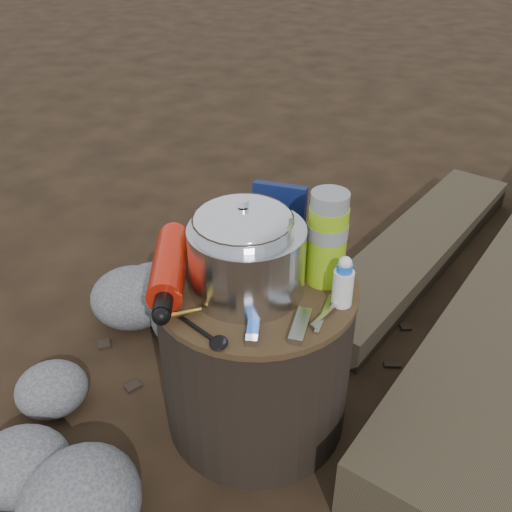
% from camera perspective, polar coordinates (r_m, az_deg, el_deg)
% --- Properties ---
extents(ground, '(60.00, 60.00, 0.00)m').
position_cam_1_polar(ground, '(1.51, -0.00, -15.38)').
color(ground, black).
rests_on(ground, ground).
extents(stump, '(0.44, 0.44, 0.41)m').
position_cam_1_polar(stump, '(1.36, -0.00, -9.76)').
color(stump, black).
rests_on(stump, ground).
extents(rock_ring, '(0.42, 0.91, 0.18)m').
position_cam_1_polar(rock_ring, '(1.54, -13.48, -10.48)').
color(rock_ring, '#57575B').
rests_on(rock_ring, ground).
extents(log_small, '(0.78, 1.19, 0.10)m').
position_cam_1_polar(log_small, '(2.08, 15.64, 0.64)').
color(log_small, '#362E21').
rests_on(log_small, ground).
extents(foil_windscreen, '(0.24, 0.24, 0.15)m').
position_cam_1_polar(foil_windscreen, '(1.18, -0.90, -0.33)').
color(foil_windscreen, silver).
rests_on(foil_windscreen, stump).
extents(camping_pot, '(0.20, 0.20, 0.20)m').
position_cam_1_polar(camping_pot, '(1.17, -1.25, 0.80)').
color(camping_pot, white).
rests_on(camping_pot, stump).
extents(fuel_bottle, '(0.13, 0.31, 0.07)m').
position_cam_1_polar(fuel_bottle, '(1.24, -8.63, -1.00)').
color(fuel_bottle, red).
rests_on(fuel_bottle, stump).
extents(thermos, '(0.08, 0.08, 0.21)m').
position_cam_1_polar(thermos, '(1.20, 7.09, 1.72)').
color(thermos, '#8ABC14').
rests_on(thermos, stump).
extents(travel_mug, '(0.07, 0.07, 0.10)m').
position_cam_1_polar(travel_mug, '(1.30, 6.88, 1.70)').
color(travel_mug, black).
rests_on(travel_mug, stump).
extents(stuff_sack, '(0.15, 0.12, 0.10)m').
position_cam_1_polar(stuff_sack, '(1.35, -2.84, 3.18)').
color(stuff_sack, '#BA861A').
rests_on(stuff_sack, stump).
extents(food_pouch, '(0.13, 0.05, 0.16)m').
position_cam_1_polar(food_pouch, '(1.32, 2.25, 3.89)').
color(food_pouch, '#0C1646').
rests_on(food_pouch, stump).
extents(lighter, '(0.03, 0.09, 0.02)m').
position_cam_1_polar(lighter, '(1.12, -0.25, -6.90)').
color(lighter, blue).
rests_on(lighter, stump).
extents(multitool, '(0.04, 0.10, 0.01)m').
position_cam_1_polar(multitool, '(1.12, 4.43, -6.93)').
color(multitool, '#B3B2B8').
rests_on(multitool, stump).
extents(pot_grabber, '(0.07, 0.13, 0.01)m').
position_cam_1_polar(pot_grabber, '(1.16, 6.80, -5.59)').
color(pot_grabber, '#B3B2B8').
rests_on(pot_grabber, stump).
extents(spork, '(0.13, 0.10, 0.01)m').
position_cam_1_polar(spork, '(1.12, -5.94, -7.10)').
color(spork, black).
rests_on(spork, stump).
extents(squeeze_bottle, '(0.04, 0.04, 0.10)m').
position_cam_1_polar(squeeze_bottle, '(1.17, 8.67, -2.73)').
color(squeeze_bottle, white).
rests_on(squeeze_bottle, stump).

